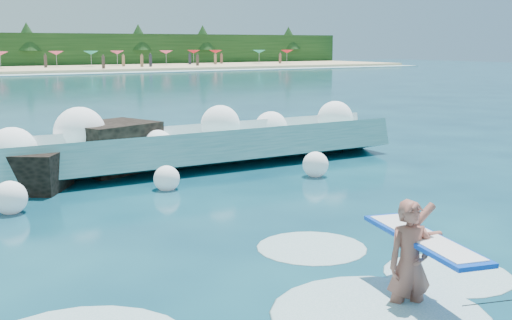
% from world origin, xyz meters
% --- Properties ---
extents(ground, '(200.00, 200.00, 0.00)m').
position_xyz_m(ground, '(0.00, 0.00, 0.00)').
color(ground, '#082C40').
rests_on(ground, ground).
extents(breaking_wave, '(17.13, 2.71, 1.48)m').
position_xyz_m(breaking_wave, '(0.64, 7.82, 0.52)').
color(breaking_wave, teal).
rests_on(breaking_wave, ground).
extents(surfer_with_board, '(1.22, 2.95, 1.77)m').
position_xyz_m(surfer_with_board, '(0.97, -2.85, 0.65)').
color(surfer_with_board, '#945245').
rests_on(surfer_with_board, ground).
extents(wave_spray, '(15.49, 4.68, 1.88)m').
position_xyz_m(wave_spray, '(0.75, 7.72, 0.94)').
color(wave_spray, white).
rests_on(wave_spray, ground).
extents(surf_foam, '(9.15, 6.12, 0.14)m').
position_xyz_m(surf_foam, '(-0.30, -2.46, 0.00)').
color(surf_foam, silver).
rests_on(surf_foam, ground).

